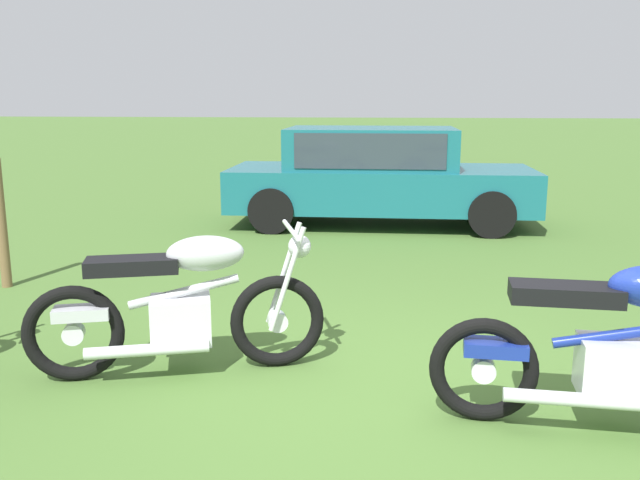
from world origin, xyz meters
The scene contains 5 objects.
ground_plane centered at (0.00, 0.00, 0.00)m, with size 120.00×120.00×0.00m, color #476B2D.
motorcycle_silver centered at (-1.38, 0.21, 0.49)m, with size 1.96×0.90×1.02m.
motorcycle_blue centered at (1.30, -0.34, 0.49)m, with size 2.03×0.64×1.02m.
car_teal centered at (-0.19, 5.95, 0.80)m, with size 4.42×1.85×1.43m.
fence_post_wooden centered at (-3.79, 2.15, 0.65)m, with size 0.10×0.10×1.29m, color brown.
Camera 1 is at (0.02, -4.08, 1.87)m, focal length 38.21 mm.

